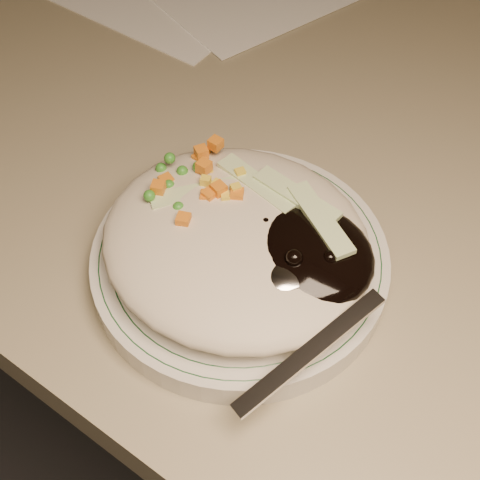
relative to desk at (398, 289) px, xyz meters
The scene contains 4 objects.
desk is the anchor object (origin of this frame).
plate 0.30m from the desk, 109.20° to the right, with size 0.22×0.22×0.02m, color silver.
plate_rim 0.30m from the desk, 109.20° to the right, with size 0.20×0.20×0.00m.
meal 0.32m from the desk, 108.02° to the right, with size 0.21×0.19×0.05m.
Camera 1 is at (0.10, 0.94, 1.14)m, focal length 50.00 mm.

